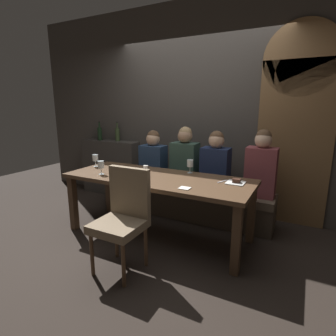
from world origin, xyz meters
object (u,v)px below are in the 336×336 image
Objects in this scene: diner_near_end at (261,165)px; dessert_plate at (236,182)px; diner_bearded at (185,158)px; wine_bottle_dark_red at (100,133)px; espresso_cup at (146,168)px; fork_on_table at (223,181)px; dining_table at (158,184)px; banquette_bench at (182,200)px; diner_far_end at (215,163)px; chair_near_side at (123,213)px; wine_glass_end_right at (95,158)px; diner_redhead at (153,157)px; wine_glass_end_left at (190,164)px; wine_glass_far_left at (101,165)px; wine_bottle_pale_label at (117,134)px.

dessert_plate is at bearing -105.96° from diner_near_end.
diner_bearded is 2.52× the size of wine_bottle_dark_red.
diner_near_end is 6.90× the size of espresso_cup.
diner_near_end is at bearing 84.09° from fork_on_table.
diner_bearded reaches higher than dining_table.
banquette_bench is 0.76m from diner_far_end.
fork_on_table is (0.74, -0.55, 0.51)m from banquette_bench.
chair_near_side is 5.98× the size of wine_glass_end_right.
diner_redhead is 4.57× the size of wine_glass_end_right.
wine_glass_end_right is 0.96× the size of fork_on_table.
diner_far_end is at bearing -177.29° from diner_near_end.
wine_glass_end_left is at bearing 162.66° from dessert_plate.
espresso_cup is 0.63× the size of dessert_plate.
diner_near_end is 0.60m from dessert_plate.
diner_near_end is (0.57, 0.03, 0.02)m from diner_far_end.
diner_far_end is 4.80× the size of wine_glass_end_left.
wine_glass_far_left is (-0.92, -0.56, -0.00)m from wine_glass_end_left.
banquette_bench is at bearing 165.60° from fork_on_table.
diner_far_end is 0.41m from wine_glass_end_left.
espresso_cup is (0.37, 0.41, -0.09)m from wine_glass_far_left.
chair_near_side is 1.78m from diner_near_end.
wine_glass_end_right reaches higher than espresso_cup.
banquette_bench is 20.83× the size of espresso_cup.
dessert_plate is (0.41, -0.54, -0.07)m from diner_far_end.
wine_glass_end_left is at bearing 12.04° from wine_glass_end_right.
chair_near_side is at bearing -124.84° from diner_near_end.
wine_glass_end_right is at bearing -170.15° from espresso_cup.
banquette_bench is 0.75m from diner_redhead.
diner_near_end is 4.87× the size of fork_on_table.
diner_near_end reaches higher than banquette_bench.
diner_redhead is 0.56m from espresso_cup.
espresso_cup is at bearing -146.75° from diner_far_end.
wine_bottle_pale_label is at bearing 8.57° from wine_bottle_dark_red.
wine_glass_end_right is (-1.03, -0.64, 0.02)m from diner_bearded.
diner_far_end reaches higher than espresso_cup.
wine_glass_end_left is at bearing 78.00° from chair_near_side.
diner_redhead is at bearing 179.35° from diner_bearded.
diner_far_end reaches higher than wine_glass_end_left.
wine_glass_end_left and wine_glass_end_right have the same top height.
espresso_cup is 0.71× the size of fork_on_table.
dining_table is 2.80× the size of diner_far_end.
diner_near_end reaches higher than chair_near_side.
wine_bottle_pale_label is 1.92× the size of fork_on_table.
diner_redhead is at bearing 177.62° from banquette_bench.
chair_near_side is 1.51m from diner_far_end.
diner_far_end reaches higher than banquette_bench.
diner_near_end is (1.00, 1.44, 0.28)m from chair_near_side.
diner_bearded is at bearing 53.87° from wine_glass_far_left.
diner_far_end is at bearing -2.37° from diner_bearded.
chair_near_side reaches higher than dining_table.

